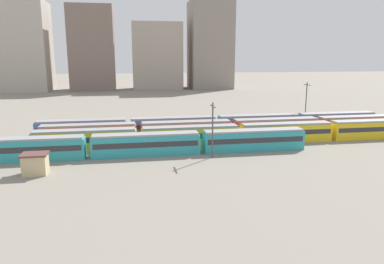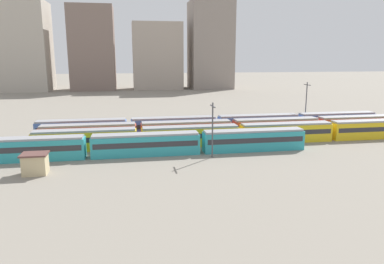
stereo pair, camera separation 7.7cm
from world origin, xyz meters
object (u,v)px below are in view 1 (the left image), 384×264
train_track_2 (232,129)px  train_track_1 (239,134)px  catenary_pole_0 (213,127)px  train_track_0 (146,144)px  catenary_pole_1 (306,102)px  signal_hut (35,164)px  train_track_3 (217,124)px

train_track_2 → train_track_1: bearing=-90.6°
train_track_1 → catenary_pole_0: size_ratio=8.19×
train_track_0 → train_track_1: bearing=16.2°
catenary_pole_0 → catenary_pole_1: size_ratio=0.87×
train_track_0 → train_track_2: 20.75m
train_track_0 → signal_hut: (-15.91, -7.48, -0.35)m
train_track_1 → train_track_2: bearing=89.4°
catenary_pole_1 → train_track_2: bearing=-157.8°
train_track_2 → train_track_3: (-1.89, 5.20, 0.00)m
train_track_0 → signal_hut: 17.58m
train_track_3 → train_track_1: bearing=-80.0°
catenary_pole_1 → signal_hut: (-54.07, -26.12, -4.27)m
train_track_0 → catenary_pole_1: (38.16, 18.64, 3.91)m
catenary_pole_0 → catenary_pole_1: bearing=38.6°
train_track_3 → catenary_pole_1: (22.10, 3.04, 3.91)m
train_track_1 → train_track_2: same height
catenary_pole_0 → train_track_0: bearing=162.8°
train_track_0 → catenary_pole_0: 11.62m
train_track_1 → catenary_pole_0: 11.60m
train_track_0 → train_track_1: same height
train_track_2 → signal_hut: (-33.86, -17.88, -0.35)m
train_track_1 → train_track_2: 5.20m
train_track_0 → signal_hut: train_track_0 is taller
train_track_1 → catenary_pole_1: bearing=33.6°
train_track_0 → catenary_pole_1: 42.65m
catenary_pole_0 → catenary_pole_1: catenary_pole_1 is taller
catenary_pole_0 → train_track_2: bearing=62.0°
train_track_1 → train_track_2: (0.05, 5.20, 0.00)m
train_track_3 → catenary_pole_0: catenary_pole_0 is taller
train_track_0 → catenary_pole_1: bearing=26.0°
train_track_3 → catenary_pole_1: bearing=7.8°
catenary_pole_0 → catenary_pole_1: (27.49, 21.93, 0.72)m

